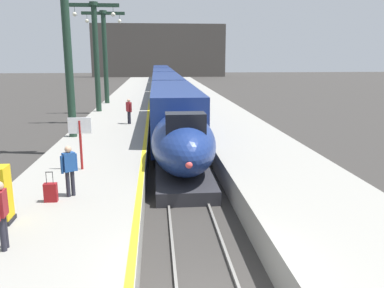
# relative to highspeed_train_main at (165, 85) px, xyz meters

# --- Properties ---
(platform_left) EXTENTS (4.80, 110.00, 1.05)m
(platform_left) POSITION_rel_highspeed_train_main_xyz_m (-4.05, -17.98, -1.45)
(platform_left) COLOR gray
(platform_left) RESTS_ON ground
(platform_right) EXTENTS (4.80, 110.00, 1.05)m
(platform_right) POSITION_rel_highspeed_train_main_xyz_m (4.05, -17.98, -1.45)
(platform_right) COLOR gray
(platform_right) RESTS_ON ground
(platform_left_safety_stripe) EXTENTS (0.20, 107.80, 0.01)m
(platform_left_safety_stripe) POSITION_rel_highspeed_train_main_xyz_m (-1.77, -17.98, -0.92)
(platform_left_safety_stripe) COLOR yellow
(platform_left_safety_stripe) RESTS_ON platform_left
(rail_main_left) EXTENTS (0.08, 110.00, 0.12)m
(rail_main_left) POSITION_rel_highspeed_train_main_xyz_m (-0.75, -15.23, -1.92)
(rail_main_left) COLOR slate
(rail_main_left) RESTS_ON ground
(rail_main_right) EXTENTS (0.08, 110.00, 0.12)m
(rail_main_right) POSITION_rel_highspeed_train_main_xyz_m (0.75, -15.23, -1.92)
(rail_main_right) COLOR slate
(rail_main_right) RESTS_ON ground
(highspeed_train_main) EXTENTS (2.92, 74.95, 3.60)m
(highspeed_train_main) POSITION_rel_highspeed_train_main_xyz_m (0.00, 0.00, 0.00)
(highspeed_train_main) COLOR navy
(highspeed_train_main) RESTS_ON ground
(station_column_mid) EXTENTS (4.00, 0.68, 9.59)m
(station_column_mid) POSITION_rel_highspeed_train_main_xyz_m (-5.90, -27.76, 4.82)
(station_column_mid) COLOR #1E3828
(station_column_mid) RESTS_ON platform_left
(station_column_far) EXTENTS (4.00, 0.68, 8.69)m
(station_column_far) POSITION_rel_highspeed_train_main_xyz_m (-5.90, -17.07, 4.34)
(station_column_far) COLOR #1E3828
(station_column_far) RESTS_ON platform_left
(station_column_distant) EXTENTS (4.00, 0.68, 8.66)m
(station_column_distant) POSITION_rel_highspeed_train_main_xyz_m (-5.90, -11.21, 4.32)
(station_column_distant) COLOR #1E3828
(station_column_distant) RESTS_ON platform_left
(passenger_near_edge) EXTENTS (0.48, 0.40, 1.69)m
(passenger_near_edge) POSITION_rel_highspeed_train_main_xyz_m (-3.99, -37.83, 0.06)
(passenger_near_edge) COLOR #23232D
(passenger_near_edge) RESTS_ON platform_left
(passenger_mid_platform) EXTENTS (0.40, 0.48, 1.69)m
(passenger_mid_platform) POSITION_rel_highspeed_train_main_xyz_m (-2.98, -23.69, 0.06)
(passenger_mid_platform) COLOR #23232D
(passenger_mid_platform) RESTS_ON platform_left
(passenger_far_waiting) EXTENTS (0.24, 0.57, 1.69)m
(passenger_far_waiting) POSITION_rel_highspeed_train_main_xyz_m (-4.80, -41.43, 0.06)
(passenger_far_waiting) COLOR #23232D
(passenger_far_waiting) RESTS_ON platform_left
(rolling_suitcase) EXTENTS (0.40, 0.22, 0.98)m
(rolling_suitcase) POSITION_rel_highspeed_train_main_xyz_m (-4.52, -38.29, -0.62)
(rolling_suitcase) COLOR maroon
(rolling_suitcase) RESTS_ON platform_left
(departure_info_board) EXTENTS (0.90, 0.10, 2.12)m
(departure_info_board) POSITION_rel_highspeed_train_main_xyz_m (-4.20, -34.64, 0.58)
(departure_info_board) COLOR maroon
(departure_info_board) RESTS_ON platform_left
(terminus_back_wall) EXTENTS (36.00, 2.00, 14.00)m
(terminus_back_wall) POSITION_rel_highspeed_train_main_xyz_m (0.00, 59.27, 5.02)
(terminus_back_wall) COLOR #4C4742
(terminus_back_wall) RESTS_ON ground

